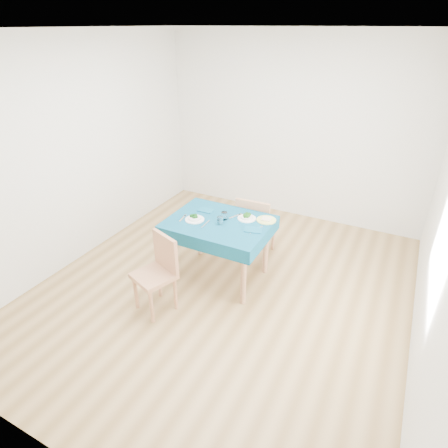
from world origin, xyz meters
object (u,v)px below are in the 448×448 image
at_px(chair_near, 153,272).
at_px(side_plate, 266,220).
at_px(table, 219,249).
at_px(bowl_near, 195,217).
at_px(chair_far, 257,217).
at_px(bowl_far, 247,216).

distance_m(chair_near, side_plate, 1.38).
bearing_deg(table, bowl_near, -158.84).
relative_size(chair_far, bowl_near, 5.02).
bearing_deg(bowl_far, chair_near, -119.77).
relative_size(chair_far, side_plate, 4.90).
relative_size(chair_near, bowl_near, 4.35).
xyz_separation_m(chair_near, chair_far, (0.52, 1.51, 0.07)).
height_order(chair_far, bowl_near, chair_far).
xyz_separation_m(chair_near, bowl_near, (0.07, 0.73, 0.32)).
relative_size(bowl_near, bowl_far, 1.03).
height_order(chair_near, chair_far, chair_far).
distance_m(table, bowl_near, 0.50).
bearing_deg(bowl_far, table, -142.76).
distance_m(table, bowl_far, 0.52).
bearing_deg(table, side_plate, 28.81).
xyz_separation_m(table, chair_far, (0.19, 0.68, 0.17)).
bearing_deg(bowl_near, bowl_far, 29.78).
xyz_separation_m(table, chair_near, (-0.33, -0.83, 0.10)).
xyz_separation_m(chair_far, side_plate, (0.28, -0.42, 0.22)).
height_order(table, chair_near, chair_near).
xyz_separation_m(chair_far, bowl_near, (-0.45, -0.78, 0.24)).
distance_m(chair_far, bowl_near, 0.94).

